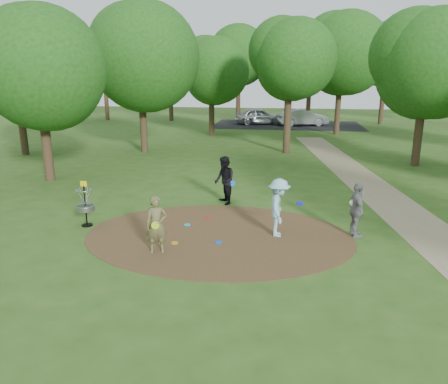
# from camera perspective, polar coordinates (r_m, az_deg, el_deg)

# --- Properties ---
(ground) EXTENTS (100.00, 100.00, 0.00)m
(ground) POSITION_cam_1_polar(r_m,az_deg,el_deg) (13.76, -0.72, -5.74)
(ground) COLOR #2D5119
(ground) RESTS_ON ground
(dirt_clearing) EXTENTS (8.40, 8.40, 0.02)m
(dirt_clearing) POSITION_cam_1_polar(r_m,az_deg,el_deg) (13.76, -0.72, -5.71)
(dirt_clearing) COLOR #47301C
(dirt_clearing) RESTS_ON ground
(footpath) EXTENTS (7.55, 39.89, 0.01)m
(footpath) POSITION_cam_1_polar(r_m,az_deg,el_deg) (16.13, 24.01, -3.88)
(footpath) COLOR #8C7A5B
(footpath) RESTS_ON ground
(parking_lot) EXTENTS (14.00, 8.00, 0.01)m
(parking_lot) POSITION_cam_1_polar(r_m,az_deg,el_deg) (42.96, 8.25, 8.67)
(parking_lot) COLOR black
(parking_lot) RESTS_ON ground
(player_observer_with_disc) EXTENTS (0.69, 0.55, 1.66)m
(player_observer_with_disc) POSITION_cam_1_polar(r_m,az_deg,el_deg) (12.42, -8.81, -4.23)
(player_observer_with_disc) COLOR brown
(player_observer_with_disc) RESTS_ON ground
(player_throwing_with_disc) EXTENTS (1.15, 1.21, 1.83)m
(player_throwing_with_disc) POSITION_cam_1_polar(r_m,az_deg,el_deg) (13.59, 7.16, -2.05)
(player_throwing_with_disc) COLOR #8CC3D0
(player_throwing_with_disc) RESTS_ON ground
(player_walking_with_disc) EXTENTS (1.03, 1.12, 1.86)m
(player_walking_with_disc) POSITION_cam_1_polar(r_m,az_deg,el_deg) (16.80, 0.06, 1.52)
(player_walking_with_disc) COLOR black
(player_walking_with_disc) RESTS_ON ground
(player_waiting_with_disc) EXTENTS (0.60, 1.08, 1.74)m
(player_waiting_with_disc) POSITION_cam_1_polar(r_m,az_deg,el_deg) (14.01, 16.94, -2.28)
(player_waiting_with_disc) COLOR gray
(player_waiting_with_disc) RESTS_ON ground
(disc_ground_cyan) EXTENTS (0.22, 0.22, 0.02)m
(disc_ground_cyan) POSITION_cam_1_polar(r_m,az_deg,el_deg) (14.69, -4.83, -4.28)
(disc_ground_cyan) COLOR #19AECC
(disc_ground_cyan) RESTS_ON dirt_clearing
(disc_ground_blue) EXTENTS (0.22, 0.22, 0.02)m
(disc_ground_blue) POSITION_cam_1_polar(r_m,az_deg,el_deg) (13.17, -0.70, -6.60)
(disc_ground_blue) COLOR blue
(disc_ground_blue) RESTS_ON dirt_clearing
(disc_ground_red) EXTENTS (0.22, 0.22, 0.02)m
(disc_ground_red) POSITION_cam_1_polar(r_m,az_deg,el_deg) (15.26, -2.11, -3.47)
(disc_ground_red) COLOR red
(disc_ground_red) RESTS_ON dirt_clearing
(car_left) EXTENTS (4.94, 2.82, 1.58)m
(car_left) POSITION_cam_1_polar(r_m,az_deg,el_deg) (43.05, 4.60, 9.85)
(car_left) COLOR #9B9EA3
(car_left) RESTS_ON ground
(car_right) EXTENTS (5.00, 2.93, 1.56)m
(car_right) POSITION_cam_1_polar(r_m,az_deg,el_deg) (42.42, 10.21, 9.55)
(car_right) COLOR #929599
(car_right) RESTS_ON ground
(disc_ground_orange) EXTENTS (0.22, 0.22, 0.02)m
(disc_ground_orange) POSITION_cam_1_polar(r_m,az_deg,el_deg) (13.22, -6.46, -6.62)
(disc_ground_orange) COLOR orange
(disc_ground_orange) RESTS_ON dirt_clearing
(disc_golf_basket) EXTENTS (0.63, 0.63, 1.54)m
(disc_golf_basket) POSITION_cam_1_polar(r_m,az_deg,el_deg) (15.08, -17.70, -1.08)
(disc_golf_basket) COLOR black
(disc_golf_basket) RESTS_ON ground
(tree_ring) EXTENTS (37.04, 45.92, 9.35)m
(tree_ring) POSITION_cam_1_polar(r_m,az_deg,el_deg) (21.48, 8.20, 16.14)
(tree_ring) COLOR #332316
(tree_ring) RESTS_ON ground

